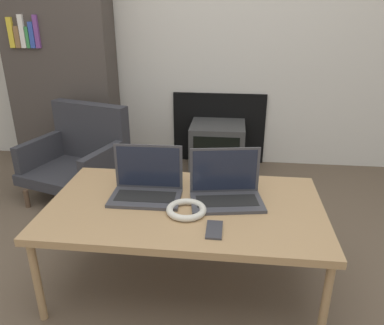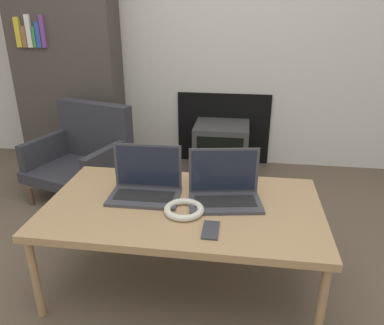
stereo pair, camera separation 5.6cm
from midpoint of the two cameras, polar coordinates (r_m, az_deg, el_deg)
wall_back at (r=3.32m, az=2.51°, el=21.71°), size 7.00×0.08×2.60m
table at (r=1.84m, az=-1.94°, el=-7.22°), size 1.32×0.75×0.46m
laptop_left at (r=1.89m, az=-7.75°, el=-3.39°), size 0.35×0.22×0.25m
laptop_right at (r=1.84m, az=4.33°, el=-4.03°), size 0.38×0.27×0.25m
headphones at (r=1.74m, az=-1.79°, el=-7.21°), size 0.19×0.19×0.03m
phone at (r=1.62m, az=2.41°, el=-10.21°), size 0.07×0.14×0.01m
tv at (r=3.26m, az=3.39°, el=2.31°), size 0.46×0.42×0.42m
armchair at (r=3.00m, az=-17.03°, el=1.40°), size 0.79×0.75×0.66m
bookshelf at (r=3.47m, az=-19.83°, el=14.78°), size 0.88×0.32×1.88m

